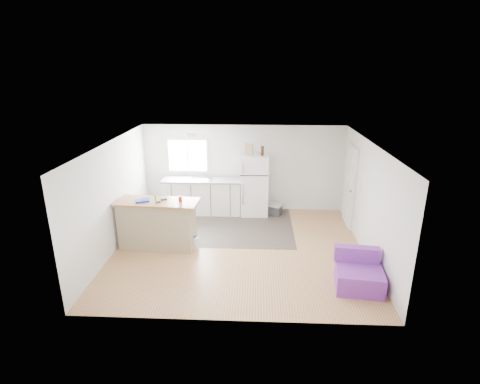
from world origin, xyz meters
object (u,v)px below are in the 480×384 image
at_px(mop, 157,240).
at_px(bottle_right, 262,151).
at_px(refrigerator, 254,185).
at_px(cooler, 274,209).
at_px(kitchen_cabinets, 203,196).
at_px(blue_tray, 142,201).
at_px(peninsula, 157,224).
at_px(red_cup, 180,199).
at_px(cardboard_box, 249,150).
at_px(purple_seat, 358,274).
at_px(cleaner_jug, 195,243).
at_px(bottle_left, 263,151).

xyz_separation_m(mop, bottle_right, (2.34, 2.21, 1.56)).
relative_size(refrigerator, cooler, 3.31).
xyz_separation_m(kitchen_cabinets, blue_tray, (-0.99, -2.17, 0.63)).
bearing_deg(peninsula, red_cup, 3.83).
relative_size(cooler, cardboard_box, 1.67).
distance_m(mop, bottle_right, 3.58).
bearing_deg(kitchen_cabinets, refrigerator, -0.94).
distance_m(refrigerator, cardboard_box, 0.99).
relative_size(cooler, purple_seat, 0.54).
xyz_separation_m(cleaner_jug, bottle_right, (1.49, 2.14, 1.65)).
bearing_deg(cardboard_box, peninsula, -133.64).
bearing_deg(bottle_right, cardboard_box, 178.61).
height_order(red_cup, cardboard_box, cardboard_box).
bearing_deg(bottle_right, peninsula, -138.40).
relative_size(purple_seat, red_cup, 7.72).
height_order(refrigerator, cardboard_box, cardboard_box).
bearing_deg(blue_tray, kitchen_cabinets, 65.43).
relative_size(refrigerator, red_cup, 13.85).
height_order(red_cup, bottle_right, bottle_right).
bearing_deg(bottle_right, refrigerator, 170.05).
height_order(refrigerator, cleaner_jug, refrigerator).
xyz_separation_m(blue_tray, cardboard_box, (2.27, 2.12, 0.69)).
height_order(refrigerator, red_cup, refrigerator).
xyz_separation_m(peninsula, cardboard_box, (1.98, 2.08, 1.25)).
bearing_deg(peninsula, cardboard_box, 50.32).
xyz_separation_m(cleaner_jug, red_cup, (-0.30, 0.07, 1.03)).
relative_size(purple_seat, bottle_left, 3.70).
distance_m(purple_seat, bottle_right, 4.21).
bearing_deg(red_cup, cooler, 43.49).
xyz_separation_m(blue_tray, bottle_left, (2.63, 2.10, 0.66)).
height_order(peninsula, blue_tray, blue_tray).
relative_size(mop, bottle_right, 5.24).
height_order(refrigerator, purple_seat, refrigerator).
bearing_deg(kitchen_cabinets, red_cup, -94.25).
distance_m(kitchen_cabinets, purple_seat, 4.93).
xyz_separation_m(red_cup, bottle_right, (1.79, 2.07, 0.62)).
relative_size(kitchen_cabinets, refrigerator, 1.31).
distance_m(purple_seat, red_cup, 3.95).
height_order(purple_seat, mop, mop).
height_order(peninsula, cleaner_jug, peninsula).
bearing_deg(bottle_left, mop, -136.92).
relative_size(peninsula, purple_seat, 1.99).
relative_size(cardboard_box, bottle_right, 1.20).
distance_m(peninsula, cardboard_box, 3.14).
bearing_deg(cooler, refrigerator, -164.50).
height_order(peninsula, mop, mop).
bearing_deg(mop, red_cup, 27.06).
relative_size(cooler, bottle_left, 2.01).
distance_m(purple_seat, bottle_left, 4.19).
relative_size(cleaner_jug, red_cup, 2.65).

